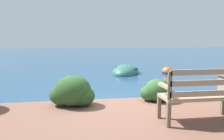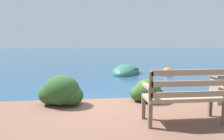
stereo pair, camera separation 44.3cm
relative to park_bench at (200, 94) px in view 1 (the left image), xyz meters
name	(u,v)px [view 1 (the left image)]	position (x,y,z in m)	size (l,w,h in m)	color
ground_plane	(112,108)	(-1.24, 1.68, -0.70)	(80.00, 80.00, 0.00)	navy
park_bench	(200,94)	(0.00, 0.00, 0.00)	(1.31, 0.48, 0.93)	brown
hedge_clump_left	(72,93)	(-2.17, 1.26, -0.20)	(0.96, 0.69, 0.65)	#284C23
hedge_clump_centre	(157,91)	(-0.27, 1.33, -0.26)	(0.76, 0.54, 0.51)	#2D5628
rowboat_nearest	(126,72)	(0.23, 6.97, -0.63)	(2.01, 2.50, 0.77)	#336B5B
mooring_buoy	(167,72)	(2.17, 6.55, -0.62)	(0.53, 0.53, 0.49)	orange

